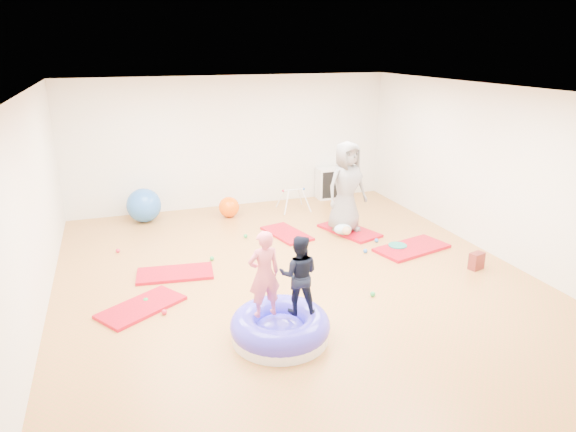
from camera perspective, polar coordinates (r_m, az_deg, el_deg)
name	(u,v)px	position (r m, az deg, el deg)	size (l,w,h in m)	color
room	(295,190)	(7.45, 0.75, 2.96)	(7.01, 8.01, 2.81)	#B76D39
gym_mat_front_left	(141,307)	(7.32, -15.97, -9.71)	(1.13, 0.57, 0.05)	red
gym_mat_mid_left	(175,273)	(8.20, -12.43, -6.25)	(1.16, 0.58, 0.05)	red
gym_mat_center_back	(287,234)	(9.65, -0.14, -1.96)	(1.08, 0.54, 0.05)	red
gym_mat_right	(412,248)	(9.22, 13.59, -3.48)	(1.29, 0.65, 0.05)	red
gym_mat_rear_right	(349,231)	(9.86, 6.82, -1.62)	(1.20, 0.60, 0.05)	red
inflatable_cushion	(280,328)	(6.34, -0.89, -12.30)	(1.21, 1.21, 0.38)	white
child_pink	(264,270)	(6.04, -2.67, -6.03)	(0.39, 0.26, 1.08)	#EB677A
child_navy	(299,271)	(6.12, 1.22, -6.13)	(0.48, 0.37, 0.99)	black
adult_caregiver	(346,187)	(9.56, 6.51, 3.24)	(0.83, 0.54, 1.70)	slate
infant	(344,229)	(9.54, 6.22, -1.48)	(0.35, 0.35, 0.21)	silver
ball_pit_balls	(254,269)	(8.14, -3.82, -5.92)	(4.51, 2.98, 0.07)	green
exercise_ball_blue	(144,205)	(10.67, -15.72, 1.15)	(0.68, 0.68, 0.68)	blue
exercise_ball_orange	(229,207)	(10.66, -6.58, 1.00)	(0.42, 0.42, 0.42)	#FF5704
infant_play_gym	(293,196)	(10.96, 0.61, 2.19)	(0.63, 0.59, 0.48)	silver
cube_shelf	(332,183)	(11.94, 4.91, 3.68)	(0.71, 0.35, 0.71)	silver
balance_disc	(398,247)	(9.20, 12.07, -3.36)	(0.32, 0.32, 0.07)	#157B6A
backpack	(476,261)	(8.70, 20.21, -4.71)	(0.24, 0.15, 0.27)	#BD3429
yellow_toy	(292,323)	(6.70, 0.48, -11.80)	(0.20, 0.20, 0.03)	#FFAE17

